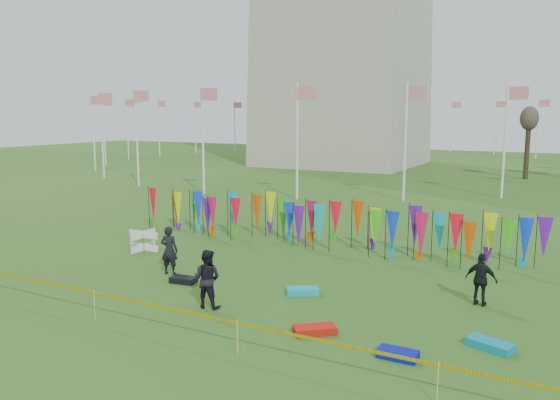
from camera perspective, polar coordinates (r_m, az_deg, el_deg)
The scene contains 13 objects.
ground at distance 17.21m, azimuth -9.21°, elevation -11.15°, with size 160.00×160.00×0.00m, color #244F16.
flagpole_ring at distance 65.35m, azimuth 6.64°, elevation 7.25°, with size 57.40×56.16×8.00m.
banner_row at distance 24.29m, azimuth 4.21°, elevation -2.18°, with size 18.64×0.64×2.08m.
caution_tape_near at distance 15.60m, azimuth -14.59°, elevation -10.43°, with size 26.00×0.02×0.90m.
box_kite at distance 24.47m, azimuth -14.08°, elevation -4.14°, with size 0.81×0.81×0.90m.
person_left at distance 20.66m, azimuth -11.50°, elevation -5.16°, with size 0.66×0.48×1.82m, color black.
person_mid at distance 17.00m, azimuth -7.62°, elevation -8.13°, with size 0.88×0.55×1.82m, color black.
person_right at distance 18.13m, azimuth 20.28°, elevation -7.81°, with size 0.97×0.55×1.65m, color black.
kite_bag_turquoise at distance 18.28m, azimuth 2.38°, elevation -9.47°, with size 1.04×0.52×0.21m, color #0CAABA.
kite_bag_blue at distance 14.10m, azimuth 12.21°, elevation -15.46°, with size 0.96×0.50×0.20m, color #09129E.
kite_bag_red at distance 15.21m, azimuth 3.65°, elevation -13.39°, with size 1.14×0.52×0.21m, color red.
kite_bag_black at distance 19.74m, azimuth -10.04°, elevation -8.21°, with size 0.90×0.52×0.21m, color black.
kite_bag_teal at distance 15.25m, azimuth 21.10°, elevation -13.93°, with size 1.11×0.53×0.21m, color #0B87A4.
Camera 1 is at (9.88, -12.80, 5.88)m, focal length 35.00 mm.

